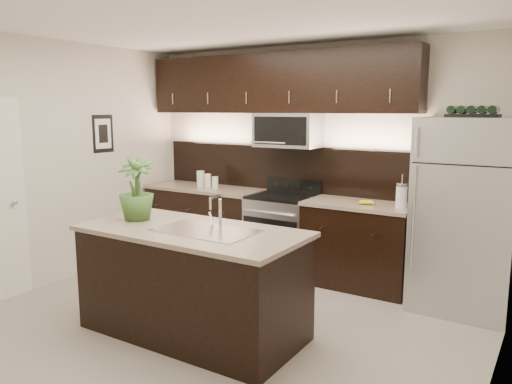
% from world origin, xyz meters
% --- Properties ---
extents(ground, '(4.50, 4.50, 0.00)m').
position_xyz_m(ground, '(0.00, 0.00, 0.00)').
color(ground, gray).
rests_on(ground, ground).
extents(room_walls, '(4.52, 4.02, 2.71)m').
position_xyz_m(room_walls, '(-0.11, -0.04, 1.70)').
color(room_walls, beige).
rests_on(room_walls, ground).
extents(counter_run, '(3.51, 0.65, 0.94)m').
position_xyz_m(counter_run, '(-0.46, 1.69, 0.47)').
color(counter_run, black).
rests_on(counter_run, ground).
extents(upper_fixtures, '(3.49, 0.40, 1.66)m').
position_xyz_m(upper_fixtures, '(-0.43, 1.84, 2.14)').
color(upper_fixtures, black).
rests_on(upper_fixtures, counter_run).
extents(island, '(1.96, 0.96, 0.94)m').
position_xyz_m(island, '(-0.08, -0.22, 0.47)').
color(island, black).
rests_on(island, ground).
extents(sink_faucet, '(0.84, 0.50, 0.28)m').
position_xyz_m(sink_faucet, '(0.07, -0.21, 0.96)').
color(sink_faucet, silver).
rests_on(sink_faucet, island).
extents(refrigerator, '(0.90, 0.81, 1.87)m').
position_xyz_m(refrigerator, '(1.80, 1.63, 0.94)').
color(refrigerator, '#B2B2B7').
rests_on(refrigerator, ground).
extents(wine_rack, '(0.46, 0.29, 0.11)m').
position_xyz_m(wine_rack, '(1.80, 1.63, 1.92)').
color(wine_rack, black).
rests_on(wine_rack, refrigerator).
extents(plant, '(0.43, 0.43, 0.58)m').
position_xyz_m(plant, '(-0.73, -0.21, 1.23)').
color(plant, '#355A24').
rests_on(plant, island).
extents(canisters, '(0.32, 0.10, 0.21)m').
position_xyz_m(canisters, '(-1.36, 1.64, 1.03)').
color(canisters, silver).
rests_on(canisters, counter_run).
extents(french_press, '(0.12, 0.12, 0.34)m').
position_xyz_m(french_press, '(1.17, 1.64, 1.07)').
color(french_press, silver).
rests_on(french_press, counter_run).
extents(bananas, '(0.20, 0.18, 0.05)m').
position_xyz_m(bananas, '(0.76, 1.61, 0.97)').
color(bananas, gold).
rests_on(bananas, counter_run).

